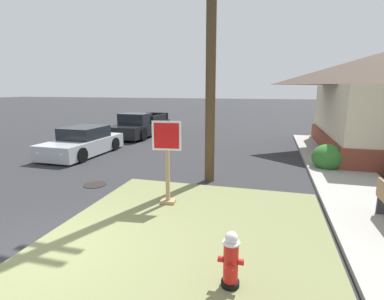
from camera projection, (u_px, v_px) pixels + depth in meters
The scene contains 10 objects.
ground_plane at pixel (48, 258), 5.19m from camera, with size 160.00×160.00×0.00m, color #2B2B2D.
grass_corner_patch at pixel (192, 230), 6.16m from camera, with size 5.53×5.55×0.08m, color olive.
sidewalk_strip at pixel (348, 180), 9.37m from camera, with size 2.20×17.91×0.12m, color #9E9B93.
fire_hydrant at pixel (231, 261), 4.27m from camera, with size 0.38×0.34×0.87m.
stop_sign at pixel (167, 164), 7.27m from camera, with size 0.72×0.32×2.11m.
manhole_cover at pixel (95, 185), 9.11m from camera, with size 0.70×0.70×0.02m, color black.
parked_sedan_silver at pixel (83, 143), 13.19m from camera, with size 2.00×4.14×1.25m.
pickup_truck_black at pixel (140, 126), 18.19m from camera, with size 2.13×5.13×1.48m.
utility_pole at pixel (211, 14), 8.49m from camera, with size 1.61×0.31×9.79m.
shrub_by_curb at pixel (327, 157), 10.65m from camera, with size 1.09×1.09×0.97m, color #316D2A.
Camera 1 is at (3.69, -3.84, 2.96)m, focal length 27.36 mm.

